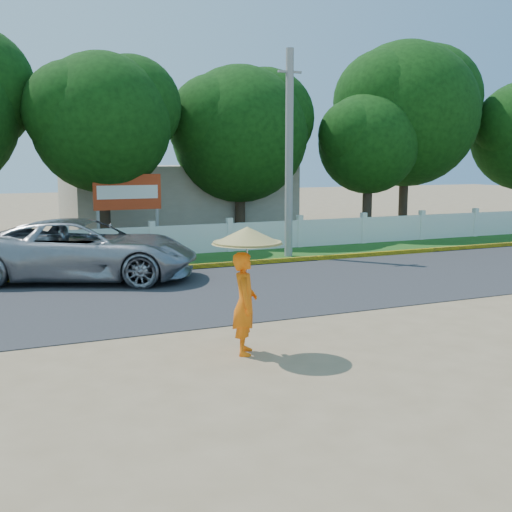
% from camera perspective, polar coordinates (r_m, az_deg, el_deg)
% --- Properties ---
extents(ground, '(120.00, 120.00, 0.00)m').
position_cam_1_polar(ground, '(13.16, 3.57, -6.80)').
color(ground, '#9E8460').
rests_on(ground, ground).
extents(road, '(60.00, 7.00, 0.02)m').
position_cam_1_polar(road, '(17.16, -3.41, -3.12)').
color(road, '#38383A').
rests_on(road, ground).
extents(grass_verge, '(60.00, 3.50, 0.03)m').
position_cam_1_polar(grass_verge, '(22.07, -8.22, -0.56)').
color(grass_verge, '#2D601E').
rests_on(grass_verge, ground).
extents(curb, '(40.00, 0.18, 0.16)m').
position_cam_1_polar(curb, '(20.45, -6.92, -1.07)').
color(curb, yellow).
rests_on(curb, ground).
extents(fence, '(40.00, 0.10, 1.10)m').
position_cam_1_polar(fence, '(23.38, -9.22, 1.26)').
color(fence, silver).
rests_on(fence, ground).
extents(building_near, '(10.00, 6.00, 3.20)m').
position_cam_1_polar(building_near, '(30.62, -7.11, 4.98)').
color(building_near, '#B7AD99').
rests_on(building_near, ground).
extents(utility_pole, '(0.28, 0.28, 7.30)m').
position_cam_1_polar(utility_pole, '(22.96, 2.96, 8.98)').
color(utility_pole, gray).
rests_on(utility_pole, ground).
extents(vehicle, '(7.10, 5.32, 1.79)m').
position_cam_1_polar(vehicle, '(19.20, -14.97, 0.54)').
color(vehicle, '#9B9DA3').
rests_on(vehicle, ground).
extents(monk_with_parasol, '(1.27, 1.27, 2.31)m').
position_cam_1_polar(monk_with_parasol, '(11.43, -0.90, -1.39)').
color(monk_with_parasol, orange).
rests_on(monk_with_parasol, ground).
extents(billboard, '(2.50, 0.13, 2.95)m').
position_cam_1_polar(billboard, '(24.16, -11.35, 5.22)').
color(billboard, gray).
rests_on(billboard, ground).
extents(tree_row, '(37.89, 7.57, 9.09)m').
position_cam_1_polar(tree_row, '(27.65, -0.83, 11.57)').
color(tree_row, '#473828').
rests_on(tree_row, ground).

